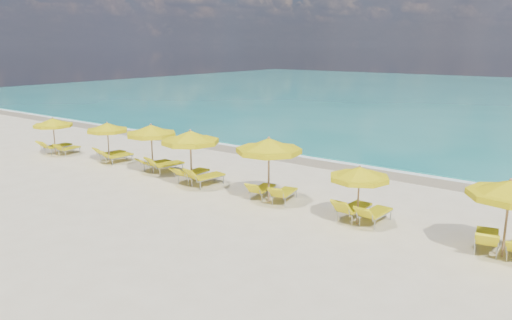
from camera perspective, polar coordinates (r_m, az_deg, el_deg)
The scene contains 25 objects.
ground_plane at distance 20.78m, azimuth -2.51°, elevation -3.97°, with size 120.00×120.00×0.00m, color beige.
ocean at distance 64.80m, azimuth 25.94°, elevation 6.38°, with size 120.00×80.00×0.30m, color #157972.
wet_sand_band at distance 26.68m, azimuth 7.70°, elevation -0.23°, with size 120.00×2.60×0.01m, color tan.
foam_line at distance 27.37m, azimuth 8.53°, elevation 0.08°, with size 120.00×1.20×0.03m, color white.
whitecap_near at distance 37.79m, azimuth 7.03°, elevation 3.70°, with size 14.00×0.36×0.05m, color white.
umbrella_0 at distance 30.01m, azimuth -22.20°, elevation 3.95°, with size 2.81×2.81×2.15m.
umbrella_1 at distance 27.23m, azimuth -16.64°, elevation 3.55°, with size 2.66×2.66×2.16m.
umbrella_2 at distance 24.26m, azimuth -11.90°, elevation 3.26°, with size 2.96×2.96×2.43m.
umbrella_3 at distance 21.66m, azimuth -7.51°, elevation 2.52°, with size 2.85×2.85×2.53m.
umbrella_4 at distance 19.32m, azimuth 1.48°, elevation 1.57°, with size 3.15×3.15×2.62m.
umbrella_5 at distance 17.28m, azimuth 11.73°, elevation -1.59°, with size 2.31×2.31×2.10m.
umbrella_6 at distance 15.94m, azimuth 27.03°, elevation -3.08°, with size 2.81×2.81×2.40m.
lounger_0_left at distance 30.80m, azimuth -21.78°, elevation 1.20°, with size 0.81×2.00×0.89m.
lounger_0_right at distance 30.22m, azimuth -20.60°, elevation 1.00°, with size 0.85×1.68×0.75m.
lounger_1_left at distance 28.09m, azimuth -16.16°, elevation 0.49°, with size 0.72×1.78×0.81m.
lounger_1_right at distance 27.20m, azimuth -15.45°, elevation 0.16°, with size 0.72×1.87×0.84m.
lounger_2_left at distance 25.28m, azimuth -11.32°, elevation -0.62°, with size 0.85×1.86×0.73m.
lounger_2_right at distance 24.62m, azimuth -10.12°, elevation -0.86°, with size 0.97×2.01×0.93m.
lounger_3_left at distance 22.83m, azimuth -7.24°, elevation -1.85°, with size 0.74×2.05×0.87m.
lounger_3_right at distance 22.12m, azimuth -5.62°, elevation -2.30°, with size 0.93×1.99×0.95m.
lounger_4_left at distance 20.33m, azimuth 0.70°, elevation -3.70°, with size 0.89×1.82×0.83m.
lounger_4_right at distance 19.80m, azimuth 3.24°, elevation -4.16°, with size 0.95×1.86×0.85m.
lounger_5_left at distance 18.22m, azimuth 11.05°, elevation -5.87°, with size 0.76×1.95×0.95m.
lounger_5_right at distance 17.93m, azimuth 13.43°, elevation -6.35°, with size 0.70×1.88×0.86m.
lounger_6_left at distance 16.82m, azimuth 24.83°, elevation -8.51°, with size 1.03×2.05×0.91m.
Camera 1 is at (12.75, -15.24, 6.08)m, focal length 35.00 mm.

